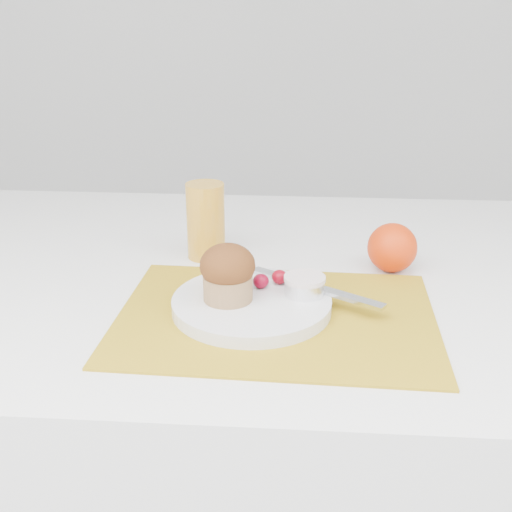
# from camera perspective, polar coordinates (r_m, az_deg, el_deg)

# --- Properties ---
(table) EXTENTS (1.20, 0.80, 0.75)m
(table) POSITION_cam_1_polar(r_m,az_deg,el_deg) (1.21, -0.71, -17.74)
(table) COLOR white
(table) RESTS_ON ground
(placemat) EXTENTS (0.43, 0.32, 0.00)m
(placemat) POSITION_cam_1_polar(r_m,az_deg,el_deg) (0.86, 1.79, -5.43)
(placemat) COLOR #B58E19
(placemat) RESTS_ON table
(plate) EXTENTS (0.23, 0.23, 0.02)m
(plate) POSITION_cam_1_polar(r_m,az_deg,el_deg) (0.87, -0.39, -4.30)
(plate) COLOR silver
(plate) RESTS_ON placemat
(ramekin) EXTENTS (0.05, 0.05, 0.02)m
(ramekin) POSITION_cam_1_polar(r_m,az_deg,el_deg) (0.87, 4.33, -2.72)
(ramekin) COLOR white
(ramekin) RESTS_ON plate
(cream) EXTENTS (0.06, 0.06, 0.01)m
(cream) POSITION_cam_1_polar(r_m,az_deg,el_deg) (0.87, 4.36, -2.01)
(cream) COLOR silver
(cream) RESTS_ON ramekin
(raspberry_near) EXTENTS (0.02, 0.02, 0.02)m
(raspberry_near) POSITION_cam_1_polar(r_m,az_deg,el_deg) (0.89, 0.44, -2.23)
(raspberry_near) COLOR #5C0214
(raspberry_near) RESTS_ON plate
(raspberry_far) EXTENTS (0.02, 0.02, 0.02)m
(raspberry_far) POSITION_cam_1_polar(r_m,az_deg,el_deg) (0.90, 2.10, -1.86)
(raspberry_far) COLOR #5F020D
(raspberry_far) RESTS_ON plate
(butter_knife) EXTENTS (0.19, 0.13, 0.01)m
(butter_knife) POSITION_cam_1_polar(r_m,az_deg,el_deg) (0.89, 5.29, -2.80)
(butter_knife) COLOR silver
(butter_knife) RESTS_ON plate
(orange) EXTENTS (0.08, 0.08, 0.08)m
(orange) POSITION_cam_1_polar(r_m,az_deg,el_deg) (1.01, 12.01, 0.73)
(orange) COLOR #E53908
(orange) RESTS_ON table
(juice_glass) EXTENTS (0.07, 0.07, 0.12)m
(juice_glass) POSITION_cam_1_polar(r_m,az_deg,el_deg) (1.04, -4.49, 3.13)
(juice_glass) COLOR gold
(juice_glass) RESTS_ON table
(muffin) EXTENTS (0.08, 0.08, 0.08)m
(muffin) POSITION_cam_1_polar(r_m,az_deg,el_deg) (0.84, -2.54, -1.48)
(muffin) COLOR #A97F51
(muffin) RESTS_ON plate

